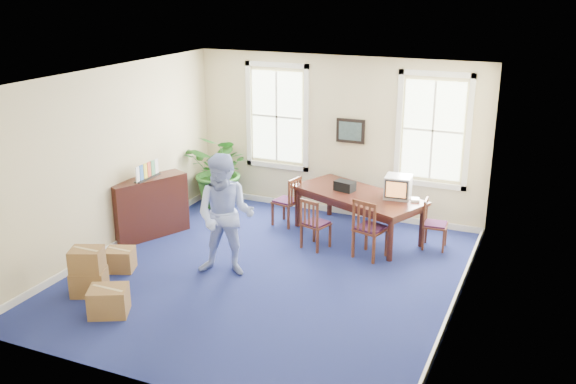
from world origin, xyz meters
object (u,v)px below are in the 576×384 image
at_px(conference_table, 357,215).
at_px(chair_near_left, 316,223).
at_px(potted_plant, 221,170).
at_px(cardboard_boxes, 102,270).
at_px(man, 225,216).
at_px(crt_tv, 398,187).
at_px(credenza, 149,207).

height_order(conference_table, chair_near_left, chair_near_left).
xyz_separation_m(chair_near_left, potted_plant, (-2.64, 1.31, 0.32)).
bearing_deg(cardboard_boxes, man, 44.86).
bearing_deg(conference_table, crt_tv, 27.18).
xyz_separation_m(credenza, potted_plant, (0.40, 2.03, 0.21)).
height_order(credenza, cardboard_boxes, credenza).
xyz_separation_m(conference_table, potted_plant, (-3.14, 0.47, 0.37)).
distance_m(man, potted_plant, 3.35).
bearing_deg(potted_plant, chair_near_left, -26.31).
bearing_deg(chair_near_left, potted_plant, -9.16).
bearing_deg(crt_tv, cardboard_boxes, -137.87).
bearing_deg(credenza, man, 2.29).
relative_size(potted_plant, cardboard_boxes, 1.16).
relative_size(man, credenza, 1.36).
relative_size(conference_table, credenza, 1.67).
distance_m(crt_tv, man, 3.28).
height_order(chair_near_left, credenza, credenza).
distance_m(conference_table, potted_plant, 3.20).
height_order(crt_tv, potted_plant, potted_plant).
distance_m(conference_table, man, 2.87).
relative_size(chair_near_left, man, 0.47).
bearing_deg(credenza, potted_plant, 103.22).
relative_size(conference_table, crt_tv, 5.01).
relative_size(crt_tv, chair_near_left, 0.52).
xyz_separation_m(man, potted_plant, (-1.70, 2.88, -0.21)).
height_order(potted_plant, cardboard_boxes, potted_plant).
bearing_deg(conference_table, cardboard_boxes, -103.91).
bearing_deg(credenza, conference_table, 48.14).
bearing_deg(crt_tv, chair_near_left, -149.14).
bearing_deg(chair_near_left, man, 76.37).
height_order(credenza, potted_plant, potted_plant).
height_order(chair_near_left, potted_plant, potted_plant).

